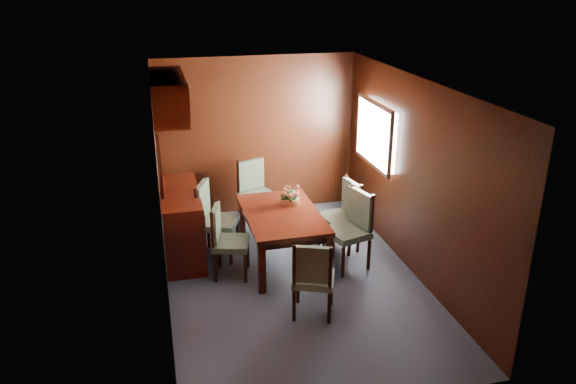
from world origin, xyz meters
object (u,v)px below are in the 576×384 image
object	(u,v)px
chair_head	(313,275)
dining_table	(282,219)
chair_right_near	(352,225)
chair_left_near	(225,237)
sideboard	(182,223)
flower_centerpiece	(291,194)

from	to	relation	value
chair_head	dining_table	bearing A→B (deg)	113.16
chair_right_near	dining_table	bearing A→B (deg)	54.62
chair_left_near	chair_right_near	world-z (taller)	chair_right_near
sideboard	chair_right_near	xyz separation A→B (m)	(2.06, -0.81, 0.11)
dining_table	chair_left_near	xyz separation A→B (m)	(-0.74, -0.16, -0.08)
chair_head	flower_centerpiece	size ratio (longest dim) A/B	3.49
chair_left_near	flower_centerpiece	distance (m)	1.07
chair_left_near	chair_right_near	xyz separation A→B (m)	(1.59, -0.13, 0.05)
chair_right_near	flower_centerpiece	distance (m)	0.90
dining_table	chair_head	xyz separation A→B (m)	(0.04, -1.30, -0.09)
dining_table	chair_left_near	distance (m)	0.77
sideboard	dining_table	distance (m)	1.34
sideboard	chair_head	world-z (taller)	chair_head
sideboard	dining_table	xyz separation A→B (m)	(1.22, -0.52, 0.15)
flower_centerpiece	sideboard	bearing A→B (deg)	169.57
dining_table	chair_right_near	bearing A→B (deg)	-19.54
chair_right_near	chair_left_near	bearing A→B (deg)	69.02
chair_left_near	chair_head	xyz separation A→B (m)	(0.78, -1.13, -0.01)
sideboard	chair_right_near	bearing A→B (deg)	-21.54
sideboard	flower_centerpiece	world-z (taller)	flower_centerpiece
dining_table	chair_right_near	world-z (taller)	chair_right_near
dining_table	chair_head	world-z (taller)	chair_head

